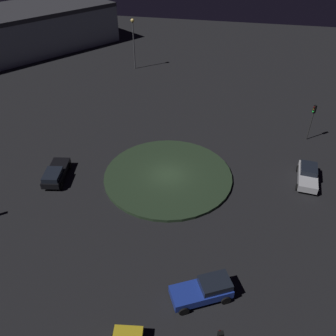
{
  "coord_description": "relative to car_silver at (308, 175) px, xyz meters",
  "views": [
    {
      "loc": [
        26.88,
        5.61,
        21.66
      ],
      "look_at": [
        0.0,
        0.0,
        1.09
      ],
      "focal_mm": 37.38,
      "sensor_mm": 36.0,
      "label": 1
    }
  ],
  "objects": [
    {
      "name": "traffic_light_northwest",
      "position": [
        -8.04,
        0.82,
        2.32
      ],
      "size": [
        0.37,
        0.39,
        4.33
      ],
      "rotation": [
        0.0,
        0.0,
        -0.95
      ],
      "color": "#2D2D2D",
      "rests_on": "ground_plane"
    },
    {
      "name": "roundabout_island",
      "position": [
        2.13,
        -13.47,
        -0.61
      ],
      "size": [
        12.72,
        12.72,
        0.29
      ],
      "primitive_type": "cylinder",
      "color": "#263823",
      "rests_on": "ground_plane"
    },
    {
      "name": "ground_plane",
      "position": [
        2.13,
        -13.47,
        -0.75
      ],
      "size": [
        121.33,
        121.33,
        0.0
      ],
      "primitive_type": "plane",
      "color": "black"
    },
    {
      "name": "car_black",
      "position": [
        4.74,
        -24.2,
        -0.04
      ],
      "size": [
        4.64,
        2.57,
        1.36
      ],
      "rotation": [
        0.0,
        0.0,
        3.32
      ],
      "color": "black",
      "rests_on": "ground_plane"
    },
    {
      "name": "store_building",
      "position": [
        -28.64,
        -49.17,
        2.82
      ],
      "size": [
        39.2,
        34.04,
        7.14
      ],
      "rotation": [
        0.0,
        0.0,
        5.67
      ],
      "color": "#8C939E",
      "rests_on": "ground_plane"
    },
    {
      "name": "car_blue",
      "position": [
        14.77,
        -8.3,
        0.04
      ],
      "size": [
        3.42,
        4.45,
        1.52
      ],
      "rotation": [
        0.0,
        0.0,
        -1.09
      ],
      "color": "#1E38A5",
      "rests_on": "ground_plane"
    },
    {
      "name": "streetlamp_west",
      "position": [
        -25.37,
        -24.82,
        4.68
      ],
      "size": [
        0.57,
        0.57,
        7.9
      ],
      "color": "#4C4C51",
      "rests_on": "ground_plane"
    },
    {
      "name": "car_silver",
      "position": [
        0.0,
        0.0,
        0.0
      ],
      "size": [
        4.48,
        2.33,
        1.45
      ],
      "rotation": [
        0.0,
        0.0,
        -0.1
      ],
      "color": "silver",
      "rests_on": "ground_plane"
    }
  ]
}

